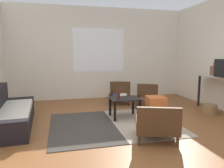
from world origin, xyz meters
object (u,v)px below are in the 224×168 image
couch (9,114)px  clay_vase (216,70)px  glass_bottle (118,93)px  coffee_table (125,102)px  armchair_corner (147,98)px  wicker_basket (210,109)px  armchair_by_window (120,94)px  armchair_striped_foreground (157,125)px  ottoman_orange (156,104)px

couch → clay_vase: size_ratio=6.63×
glass_bottle → coffee_table: bearing=-4.2°
clay_vase → glass_bottle: clay_vase is taller
armchair_corner → wicker_basket: size_ratio=2.28×
armchair_by_window → couch: bearing=-152.6°
couch → armchair_striped_foreground: size_ratio=2.48×
armchair_by_window → glass_bottle: size_ratio=2.75×
armchair_by_window → glass_bottle: glass_bottle is taller
wicker_basket → couch: bearing=177.7°
armchair_striped_foreground → ottoman_orange: 1.68m
ottoman_orange → clay_vase: 1.58m
armchair_striped_foreground → wicker_basket: armchair_striped_foreground is taller
couch → clay_vase: clay_vase is taller
armchair_striped_foreground → wicker_basket: (1.85, 1.13, -0.16)m
coffee_table → ottoman_orange: coffee_table is taller
couch → coffee_table: couch is taller
armchair_by_window → armchair_corner: (0.54, -0.59, -0.01)m
ottoman_orange → glass_bottle: size_ratio=1.60×
couch → ottoman_orange: 3.09m
coffee_table → ottoman_orange: bearing=16.5°
armchair_by_window → clay_vase: (1.91, -1.33, 0.72)m
couch → ottoman_orange: bearing=4.1°
coffee_table → wicker_basket: 2.00m
glass_bottle → clay_vase: bearing=-0.1°
ottoman_orange → wicker_basket: ottoman_orange is taller
coffee_table → armchair_corner: (0.82, 0.74, -0.09)m
armchair_corner → clay_vase: bearing=-28.3°
armchair_corner → ottoman_orange: size_ratio=1.74×
clay_vase → armchair_by_window: bearing=145.1°
couch → armchair_corner: size_ratio=2.77×
clay_vase → wicker_basket: bearing=-144.5°
armchair_striped_foreground → armchair_corner: (0.69, 2.01, -0.02)m
ottoman_orange → wicker_basket: 1.21m
armchair_striped_foreground → ottoman_orange: armchair_striped_foreground is taller
armchair_striped_foreground → clay_vase: bearing=31.8°
armchair_striped_foreground → clay_vase: (2.06, 1.28, 0.71)m
coffee_table → armchair_by_window: bearing=78.1°
armchair_corner → ottoman_orange: bearing=-87.9°
armchair_striped_foreground → glass_bottle: size_ratio=3.11×
coffee_table → ottoman_orange: 0.88m
clay_vase → wicker_basket: clay_vase is taller
armchair_striped_foreground → wicker_basket: bearing=31.4°
coffee_table → armchair_striped_foreground: (0.13, -1.27, -0.07)m
ottoman_orange → clay_vase: size_ratio=1.38×
armchair_by_window → coffee_table: bearing=-101.9°
coffee_table → glass_bottle: 0.24m
armchair_striped_foreground → glass_bottle: 1.34m
armchair_by_window → wicker_basket: size_ratio=2.26×
couch → coffee_table: bearing=-0.7°
armchair_by_window → armchair_corner: size_ratio=0.99×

